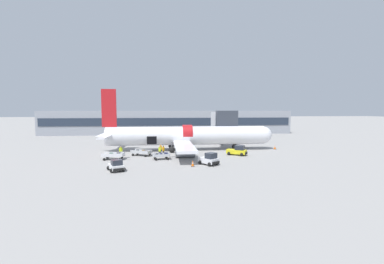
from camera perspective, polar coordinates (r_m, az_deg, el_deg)
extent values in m
plane|color=gray|center=(43.55, -3.95, -4.94)|extent=(500.00, 500.00, 0.00)
cube|color=gray|center=(82.09, -5.07, 2.19)|extent=(76.17, 9.96, 7.16)
cube|color=#232D3D|center=(77.05, -4.99, 2.28)|extent=(74.64, 0.16, 2.29)
cylinder|color=#4C4C51|center=(54.79, 6.68, -0.92)|extent=(0.60, 0.60, 3.81)
cube|color=silver|center=(54.54, 6.72, 2.74)|extent=(3.18, 9.10, 3.18)
cube|color=#333842|center=(50.71, 7.72, 2.56)|extent=(4.14, 1.60, 3.82)
cylinder|color=silver|center=(47.30, -1.08, -0.81)|extent=(29.06, 3.40, 3.40)
sphere|color=silver|center=(50.71, 15.50, -0.60)|extent=(3.23, 3.23, 3.23)
cone|color=silver|center=(48.22, -18.55, -0.95)|extent=(3.90, 3.12, 3.12)
cylinder|color=red|center=(47.23, -1.08, -0.45)|extent=(1.74, 3.40, 3.40)
cube|color=red|center=(47.86, -17.97, 5.08)|extent=(2.55, 0.28, 6.71)
cube|color=silver|center=(44.50, -18.64, -0.99)|extent=(1.22, 7.27, 0.20)
cube|color=silver|center=(51.59, -16.91, -0.17)|extent=(1.22, 7.27, 0.20)
cube|color=silver|center=(40.39, -1.83, -3.13)|extent=(2.90, 12.98, 0.40)
cube|color=silver|center=(54.25, -2.97, -1.07)|extent=(2.90, 12.98, 0.40)
cylinder|color=gray|center=(40.37, -1.53, -4.28)|extent=(3.07, 1.92, 1.92)
cylinder|color=gray|center=(54.50, -2.77, -1.89)|extent=(3.07, 1.92, 1.92)
cube|color=black|center=(45.56, -8.93, -1.84)|extent=(1.70, 0.12, 1.40)
cylinder|color=#56565B|center=(49.10, 9.46, -2.45)|extent=(0.22, 0.22, 1.34)
sphere|color=black|center=(49.19, 9.45, -3.22)|extent=(1.07, 1.07, 1.07)
cylinder|color=#56565B|center=(44.93, -4.50, -3.08)|extent=(0.22, 0.22, 1.34)
sphere|color=black|center=(45.02, -4.50, -3.92)|extent=(1.07, 1.07, 1.07)
cylinder|color=#56565B|center=(49.68, -4.67, -2.31)|extent=(0.22, 0.22, 1.34)
sphere|color=black|center=(49.77, -4.67, -3.08)|extent=(1.07, 1.07, 1.07)
cube|color=yellow|center=(43.07, 9.85, -4.33)|extent=(3.35, 2.83, 0.68)
cube|color=#232833|center=(42.80, 10.57, -3.43)|extent=(1.79, 1.69, 0.75)
cube|color=black|center=(42.63, 11.95, -4.65)|extent=(0.74, 1.01, 0.34)
sphere|color=black|center=(42.24, 10.99, -4.94)|extent=(0.56, 0.56, 0.56)
sphere|color=black|center=(43.37, 11.45, -4.69)|extent=(0.56, 0.56, 0.56)
sphere|color=black|center=(42.90, 8.21, -4.75)|extent=(0.56, 0.56, 0.56)
sphere|color=black|center=(44.02, 8.73, -4.51)|extent=(0.56, 0.56, 0.56)
cube|color=white|center=(33.02, -16.54, -7.39)|extent=(2.27, 2.75, 0.56)
cube|color=#232833|center=(32.51, -16.39, -6.49)|extent=(1.54, 1.47, 0.65)
cube|color=black|center=(31.87, -16.00, -8.02)|extent=(1.22, 0.63, 0.28)
sphere|color=black|center=(32.16, -17.36, -8.17)|extent=(0.56, 0.56, 0.56)
sphere|color=black|center=(32.47, -15.01, -7.99)|extent=(0.56, 0.56, 0.56)
sphere|color=black|center=(33.70, -17.99, -7.59)|extent=(0.56, 0.56, 0.56)
sphere|color=black|center=(34.00, -15.74, -7.43)|extent=(0.56, 0.56, 0.56)
cube|color=silver|center=(35.24, 3.69, -6.32)|extent=(2.78, 2.97, 0.69)
cube|color=#232833|center=(34.81, 4.24, -5.24)|extent=(1.74, 1.71, 0.76)
cube|color=black|center=(34.40, 5.33, -6.84)|extent=(1.17, 0.94, 0.35)
sphere|color=black|center=(34.19, 3.94, -7.18)|extent=(0.56, 0.56, 0.56)
sphere|color=black|center=(35.26, 5.54, -6.82)|extent=(0.56, 0.56, 0.56)
sphere|color=black|center=(35.36, 1.83, -6.77)|extent=(0.56, 0.56, 0.56)
sphere|color=black|center=(36.40, 3.44, -6.44)|extent=(0.56, 0.56, 0.56)
cube|color=#B7BABF|center=(42.75, -11.19, -4.56)|extent=(3.62, 2.79, 0.05)
cube|color=#B7BABF|center=(41.85, -9.29, -4.39)|extent=(0.70, 1.25, 0.45)
cube|color=#B7BABF|center=(42.17, -11.68, -4.36)|extent=(2.94, 1.60, 0.45)
cube|color=#B7BABF|center=(43.26, -10.72, -4.11)|extent=(2.94, 1.60, 0.45)
cube|color=#333338|center=(41.68, -8.71, -5.04)|extent=(0.83, 0.49, 0.06)
sphere|color=black|center=(41.60, -10.33, -5.19)|extent=(0.40, 0.40, 0.40)
sphere|color=black|center=(42.76, -9.35, -4.90)|extent=(0.40, 0.40, 0.40)
sphere|color=black|center=(42.88, -13.01, -4.94)|extent=(0.40, 0.40, 0.40)
sphere|color=black|center=(44.00, -11.98, -4.67)|extent=(0.40, 0.40, 0.40)
cube|color=olive|center=(42.83, -10.75, -4.21)|extent=(0.51, 0.41, 0.43)
cube|color=#2D2D33|center=(42.46, -10.16, -4.34)|extent=(0.48, 0.38, 0.34)
cube|color=#2D2D33|center=(43.04, -11.96, -4.15)|extent=(0.46, 0.39, 0.48)
cube|color=#B7BABF|center=(39.08, -6.86, -5.33)|extent=(2.68, 1.74, 0.05)
cube|color=#B7BABF|center=(39.24, -5.09, -4.97)|extent=(0.27, 1.36, 0.36)
cube|color=#B7BABF|center=(38.41, -6.72, -5.20)|extent=(2.43, 0.44, 0.36)
cube|color=#B7BABF|center=(39.68, -7.00, -4.88)|extent=(2.43, 0.44, 0.36)
cube|color=#333338|center=(39.40, -4.39, -5.55)|extent=(0.90, 0.22, 0.06)
sphere|color=black|center=(38.61, -5.41, -5.92)|extent=(0.40, 0.40, 0.40)
sphere|color=black|center=(39.94, -5.75, -5.56)|extent=(0.40, 0.40, 0.40)
sphere|color=black|center=(38.36, -8.00, -6.01)|extent=(0.40, 0.40, 0.40)
sphere|color=black|center=(39.69, -8.25, -5.65)|extent=(0.40, 0.40, 0.40)
cube|color=#1E2347|center=(39.21, -5.79, -4.89)|extent=(0.52, 0.21, 0.49)
cube|color=black|center=(38.97, -7.79, -5.04)|extent=(0.41, 0.20, 0.39)
cube|color=#1E2347|center=(38.79, -6.91, -5.05)|extent=(0.40, 0.33, 0.43)
cube|color=silver|center=(40.45, -17.12, -5.11)|extent=(3.29, 1.86, 0.05)
cube|color=silver|center=(40.01, -14.98, -4.79)|extent=(0.20, 1.59, 0.47)
cube|color=silver|center=(39.69, -17.43, -4.92)|extent=(3.09, 0.33, 0.47)
cube|color=silver|center=(41.13, -16.84, -4.57)|extent=(3.09, 0.33, 0.47)
cube|color=#333338|center=(39.99, -14.30, -5.50)|extent=(0.90, 0.16, 0.06)
sphere|color=black|center=(39.47, -15.87, -5.84)|extent=(0.40, 0.40, 0.40)
sphere|color=black|center=(40.98, -15.31, -5.44)|extent=(0.40, 0.40, 0.40)
sphere|color=black|center=(40.09, -18.95, -5.76)|extent=(0.40, 0.40, 0.40)
sphere|color=black|center=(41.58, -18.28, -5.37)|extent=(0.40, 0.40, 0.40)
cube|color=#14472D|center=(40.20, -17.50, -4.79)|extent=(0.57, 0.33, 0.49)
cube|color=olive|center=(40.56, -18.30, -4.81)|extent=(0.50, 0.35, 0.37)
cube|color=#14472D|center=(39.83, -15.67, -4.95)|extent=(0.48, 0.26, 0.32)
cube|color=#2D2D33|center=(40.43, -16.01, -4.72)|extent=(0.58, 0.37, 0.45)
cylinder|color=black|center=(42.30, -6.36, -4.70)|extent=(0.32, 0.32, 0.80)
cylinder|color=orange|center=(42.19, -6.37, -3.74)|extent=(0.42, 0.42, 0.63)
sphere|color=brown|center=(42.12, -6.38, -3.16)|extent=(0.22, 0.22, 0.22)
cylinder|color=orange|center=(41.98, -6.41, -3.88)|extent=(0.13, 0.13, 0.58)
cylinder|color=orange|center=(42.42, -6.34, -3.78)|extent=(0.13, 0.13, 0.58)
cylinder|color=black|center=(43.97, -7.00, -4.34)|extent=(0.41, 0.41, 0.80)
cylinder|color=orange|center=(43.86, -7.01, -3.42)|extent=(0.52, 0.52, 0.63)
sphere|color=#9E7556|center=(43.80, -7.02, -2.86)|extent=(0.22, 0.22, 0.22)
cylinder|color=orange|center=(43.74, -6.77, -3.53)|extent=(0.17, 0.17, 0.58)
cylinder|color=orange|center=(44.00, -7.25, -3.48)|extent=(0.17, 0.17, 0.58)
cylinder|color=black|center=(42.97, -15.53, -4.70)|extent=(0.33, 0.33, 0.80)
cylinder|color=#CCE523|center=(42.86, -15.55, -3.76)|extent=(0.43, 0.43, 0.63)
sphere|color=#9E7556|center=(42.80, -15.56, -3.20)|extent=(0.22, 0.22, 0.22)
cylinder|color=#CCE523|center=(42.94, -15.83, -3.84)|extent=(0.14, 0.14, 0.58)
cylinder|color=#CCE523|center=(42.80, -15.26, -3.86)|extent=(0.14, 0.14, 0.58)
cylinder|color=#1E2338|center=(41.52, -7.18, -4.86)|extent=(0.42, 0.42, 0.84)
cylinder|color=#CCE523|center=(41.40, -7.19, -3.84)|extent=(0.54, 0.54, 0.66)
sphere|color=tan|center=(41.33, -7.20, -3.23)|extent=(0.23, 0.23, 0.23)
cylinder|color=#CCE523|center=(41.21, -7.02, -3.98)|extent=(0.17, 0.17, 0.61)
cylinder|color=#CCE523|center=(41.60, -7.36, -3.90)|extent=(0.17, 0.17, 0.61)
cube|color=black|center=(51.41, 17.92, -3.64)|extent=(0.59, 0.59, 0.03)
cone|color=orange|center=(51.36, 17.93, -3.25)|extent=(0.44, 0.44, 0.73)
cylinder|color=white|center=(51.35, 17.93, -3.21)|extent=(0.26, 0.26, 0.09)
cube|color=black|center=(34.27, 0.16, -7.60)|extent=(0.48, 0.48, 0.03)
cone|color=orange|center=(34.19, 0.16, -6.97)|extent=(0.36, 0.36, 0.79)
cylinder|color=white|center=(34.18, 0.16, -6.91)|extent=(0.21, 0.21, 0.10)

